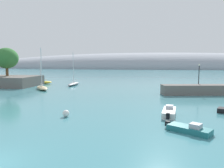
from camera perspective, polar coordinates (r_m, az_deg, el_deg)
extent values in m
cube|color=#66605B|center=(62.94, -26.62, 0.73)|extent=(16.70, 10.99, 2.57)
cylinder|color=brown|center=(63.18, -26.17, 2.92)|extent=(0.72, 0.72, 2.16)
ellipsoid|color=#337033|center=(63.13, -26.32, 6.20)|extent=(6.00, 6.00, 5.40)
ellipsoid|color=#999EA8|center=(205.84, 10.96, 4.07)|extent=(365.44, 64.63, 29.51)
ellipsoid|color=yellow|center=(64.39, -18.43, 0.39)|extent=(6.25, 5.12, 0.86)
cylinder|color=silver|center=(64.16, -18.53, 3.47)|extent=(0.17, 0.17, 6.06)
cube|color=silver|center=(64.35, -18.21, 1.09)|extent=(2.33, 1.57, 0.10)
ellipsoid|color=#C6B284|center=(51.00, -18.14, -1.00)|extent=(5.72, 6.45, 0.82)
cylinder|color=silver|center=(50.67, -18.32, 4.31)|extent=(0.15, 0.15, 8.61)
cube|color=silver|center=(51.22, -18.24, -0.11)|extent=(2.00, 2.44, 0.10)
ellipsoid|color=gray|center=(58.69, -10.20, 0.05)|extent=(1.81, 7.79, 0.76)
cylinder|color=silver|center=(58.40, -10.28, 4.43)|extent=(0.13, 0.13, 8.21)
cube|color=silver|center=(58.95, -10.11, 0.79)|extent=(0.16, 3.49, 0.10)
cube|color=white|center=(26.18, 14.98, -7.39)|extent=(2.06, 4.37, 0.72)
cube|color=black|center=(23.85, 14.68, -8.24)|extent=(0.42, 0.49, 0.65)
cube|color=#B2B7C1|center=(26.67, 15.08, -5.91)|extent=(1.00, 1.13, 0.40)
cube|color=#1E6B70|center=(20.78, 19.89, -11.33)|extent=(3.92, 3.29, 0.52)
cube|color=black|center=(21.59, 14.65, -10.16)|extent=(0.57, 0.54, 0.47)
cube|color=#B2B7C1|center=(20.46, 21.40, -10.32)|extent=(1.24, 1.24, 0.40)
sphere|color=silver|center=(25.39, -12.17, -7.66)|extent=(0.79, 0.79, 0.79)
cylinder|color=black|center=(45.76, 22.14, 2.23)|extent=(0.16, 0.16, 3.61)
sphere|color=#EAEACC|center=(45.69, 22.24, 4.71)|extent=(0.36, 0.36, 0.36)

